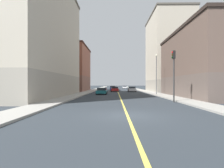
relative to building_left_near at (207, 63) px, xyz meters
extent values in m
plane|color=#2B3238|center=(-13.23, -16.70, -5.12)|extent=(400.00, 400.00, 0.00)
cube|color=#9E9B93|center=(-5.87, 32.30, -5.04)|extent=(2.52, 168.00, 0.15)
cube|color=#9E9B93|center=(-20.59, 32.30, -5.04)|extent=(2.52, 168.00, 0.15)
cube|color=#E5D14C|center=(-13.23, 32.30, -5.11)|extent=(0.16, 154.00, 0.01)
cube|color=brown|center=(0.00, 0.00, -3.52)|extent=(9.21, 19.17, 3.20)
cube|color=brown|center=(0.00, 0.00, 1.39)|extent=(9.21, 19.17, 6.61)
cube|color=#2B221D|center=(0.00, 0.00, 4.90)|extent=(9.51, 19.47, 0.40)
cube|color=#9D9688|center=(0.00, 20.89, -3.60)|extent=(9.21, 15.92, 3.03)
cube|color=#BCB29E|center=(0.00, 20.89, 6.17)|extent=(9.21, 15.92, 16.51)
cube|color=#545047|center=(0.00, 20.89, 14.62)|extent=(9.51, 16.22, 0.40)
cube|color=#9D9688|center=(-26.46, 0.28, -3.37)|extent=(9.21, 24.63, 3.49)
cube|color=#BCB29E|center=(-26.46, 0.28, 5.84)|extent=(9.21, 24.63, 14.93)
cube|color=brown|center=(-26.46, 23.80, -3.06)|extent=(9.21, 15.28, 4.11)
cube|color=#93513D|center=(-26.46, 23.80, 2.97)|extent=(9.21, 15.28, 7.95)
cube|color=#42241B|center=(-26.46, 23.80, 7.14)|extent=(9.51, 15.58, 0.40)
cylinder|color=#2D2D2D|center=(-7.52, -8.00, -2.73)|extent=(0.16, 0.16, 4.78)
cube|color=black|center=(-7.52, -8.00, 0.12)|extent=(0.28, 0.32, 0.90)
sphere|color=red|center=(-7.68, -8.00, 0.39)|extent=(0.20, 0.20, 0.20)
sphere|color=#352204|center=(-7.68, -8.00, 0.11)|extent=(0.20, 0.20, 0.20)
sphere|color=black|center=(-7.68, -8.00, -0.17)|extent=(0.20, 0.20, 0.20)
cylinder|color=#4C4C51|center=(-6.52, 5.23, -1.53)|extent=(0.14, 0.14, 6.87)
sphere|color=#EAEACC|center=(-6.52, 5.23, 2.05)|extent=(0.36, 0.36, 0.36)
cube|color=white|center=(-9.82, 51.40, -4.61)|extent=(1.95, 4.25, 0.57)
cube|color=black|center=(-9.81, 51.56, -4.12)|extent=(1.66, 2.02, 0.41)
cylinder|color=black|center=(-10.60, 52.73, -4.80)|extent=(0.24, 0.65, 0.64)
cylinder|color=black|center=(-8.95, 52.68, -4.80)|extent=(0.24, 0.65, 0.64)
cylinder|color=black|center=(-10.69, 50.13, -4.80)|extent=(0.24, 0.65, 0.64)
cylinder|color=black|center=(-9.03, 50.08, -4.80)|extent=(0.24, 0.65, 0.64)
cube|color=red|center=(-14.05, 20.83, -4.60)|extent=(2.02, 4.66, 0.59)
cube|color=black|center=(-14.06, 20.99, -4.07)|extent=(1.72, 2.20, 0.47)
cylinder|color=black|center=(-14.95, 22.23, -4.80)|extent=(0.24, 0.65, 0.64)
cylinder|color=black|center=(-13.25, 22.29, -4.80)|extent=(0.24, 0.65, 0.64)
cylinder|color=black|center=(-14.86, 19.38, -4.80)|extent=(0.24, 0.65, 0.64)
cylinder|color=black|center=(-13.15, 19.44, -4.80)|extent=(0.24, 0.65, 0.64)
cube|color=#23389E|center=(-14.64, 32.14, -4.55)|extent=(1.86, 3.93, 0.69)
cube|color=black|center=(-14.64, 32.15, -3.97)|extent=(1.62, 1.73, 0.46)
cylinder|color=black|center=(-15.49, 33.35, -4.80)|extent=(0.23, 0.64, 0.64)
cylinder|color=black|center=(-13.82, 33.36, -4.80)|extent=(0.23, 0.64, 0.64)
cylinder|color=black|center=(-15.46, 30.92, -4.80)|extent=(0.23, 0.64, 0.64)
cylinder|color=black|center=(-13.80, 30.94, -4.80)|extent=(0.23, 0.64, 0.64)
cube|color=#196670|center=(-16.53, 7.58, -4.62)|extent=(2.01, 4.29, 0.55)
cube|color=black|center=(-16.53, 7.63, -4.10)|extent=(1.72, 2.05, 0.49)
cylinder|color=black|center=(-17.36, 8.92, -4.80)|extent=(0.24, 0.65, 0.64)
cylinder|color=black|center=(-15.62, 8.88, -4.80)|extent=(0.24, 0.65, 0.64)
cylinder|color=black|center=(-17.43, 6.29, -4.80)|extent=(0.24, 0.65, 0.64)
cylinder|color=black|center=(-15.69, 6.25, -4.80)|extent=(0.24, 0.65, 0.64)
cube|color=silver|center=(-9.62, 19.70, -4.57)|extent=(1.88, 4.27, 0.65)
cube|color=black|center=(-9.62, 19.73, -4.02)|extent=(1.65, 2.17, 0.44)
cylinder|color=black|center=(-10.47, 21.03, -4.80)|extent=(0.22, 0.64, 0.64)
cylinder|color=black|center=(-8.76, 21.03, -4.80)|extent=(0.22, 0.64, 0.64)
cylinder|color=black|center=(-10.47, 18.38, -4.80)|extent=(0.22, 0.64, 0.64)
cylinder|color=black|center=(-8.76, 18.38, -4.80)|extent=(0.22, 0.64, 0.64)
camera|label=1|loc=(-14.04, -28.78, -3.09)|focal=30.19mm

